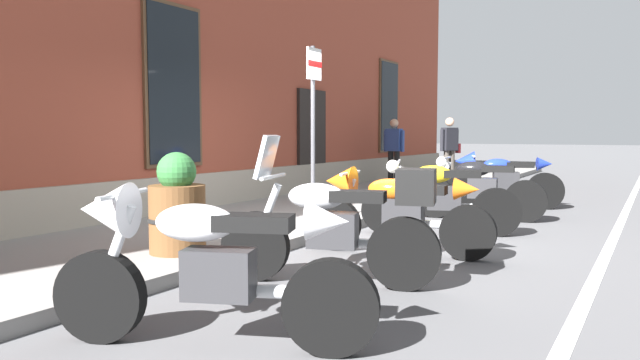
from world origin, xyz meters
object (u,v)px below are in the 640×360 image
object	(u,v)px
motorcycle_black_naked	(478,189)
motorcycle_blue_sport	(498,178)
motorcycle_yellow_naked	(439,198)
barrel_planter	(177,209)
motorcycle_silver_touring	(339,224)
parking_sign	(313,108)
pedestrian_blue_top	(394,147)
pedestrian_dark_jacket	(450,146)
motorcycle_white_sport	(198,259)
motorcycle_orange_sport	(391,206)

from	to	relation	value
motorcycle_black_naked	motorcycle_blue_sport	distance (m)	1.57
motorcycle_yellow_naked	barrel_planter	distance (m)	3.58
motorcycle_yellow_naked	motorcycle_blue_sport	xyz separation A→B (m)	(3.22, -0.04, 0.07)
motorcycle_silver_touring	parking_sign	world-z (taller)	parking_sign
pedestrian_blue_top	barrel_planter	size ratio (longest dim) A/B	1.53
motorcycle_silver_touring	pedestrian_dark_jacket	size ratio (longest dim) A/B	1.22
motorcycle_silver_touring	pedestrian_blue_top	size ratio (longest dim) A/B	1.24
motorcycle_silver_touring	motorcycle_black_naked	world-z (taller)	motorcycle_silver_touring
pedestrian_dark_jacket	motorcycle_silver_touring	bearing A→B (deg)	-167.82
motorcycle_black_naked	motorcycle_blue_sport	xyz separation A→B (m)	(1.57, 0.05, 0.07)
motorcycle_blue_sport	barrel_planter	distance (m)	6.59
motorcycle_white_sport	motorcycle_silver_touring	distance (m)	1.80
motorcycle_blue_sport	motorcycle_black_naked	bearing A→B (deg)	-178.09
motorcycle_blue_sport	motorcycle_silver_touring	bearing A→B (deg)	-179.36
motorcycle_black_naked	parking_sign	size ratio (longest dim) A/B	0.83
motorcycle_white_sport	pedestrian_blue_top	size ratio (longest dim) A/B	1.28
motorcycle_orange_sport	motorcycle_black_naked	bearing A→B (deg)	-2.23
motorcycle_black_naked	pedestrian_blue_top	size ratio (longest dim) A/B	1.28
motorcycle_silver_touring	barrel_planter	world-z (taller)	motorcycle_silver_touring
pedestrian_blue_top	barrel_planter	world-z (taller)	pedestrian_blue_top
motorcycle_blue_sport	barrel_planter	world-z (taller)	barrel_planter
motorcycle_yellow_naked	parking_sign	size ratio (longest dim) A/B	0.83
pedestrian_dark_jacket	parking_sign	distance (m)	7.24
parking_sign	barrel_planter	bearing A→B (deg)	179.44
motorcycle_black_naked	pedestrian_dark_jacket	xyz separation A→B (m)	(5.13, 2.10, 0.55)
motorcycle_yellow_naked	motorcycle_blue_sport	world-z (taller)	motorcycle_blue_sport
motorcycle_white_sport	motorcycle_orange_sport	distance (m)	3.31
motorcycle_white_sport	motorcycle_yellow_naked	xyz separation A→B (m)	(4.83, 0.06, -0.08)
motorcycle_orange_sport	motorcycle_black_naked	distance (m)	3.17
motorcycle_black_naked	pedestrian_dark_jacket	distance (m)	5.57
pedestrian_dark_jacket	parking_sign	size ratio (longest dim) A/B	0.66
motorcycle_yellow_naked	pedestrian_dark_jacket	world-z (taller)	pedestrian_dark_jacket
motorcycle_white_sport	motorcycle_blue_sport	size ratio (longest dim) A/B	1.01
motorcycle_blue_sport	motorcycle_orange_sport	bearing A→B (deg)	179.14
motorcycle_orange_sport	motorcycle_blue_sport	bearing A→B (deg)	-0.86
motorcycle_blue_sport	parking_sign	size ratio (longest dim) A/B	0.82
motorcycle_orange_sport	motorcycle_black_naked	size ratio (longest dim) A/B	1.04
pedestrian_dark_jacket	barrel_planter	xyz separation A→B (m)	(-9.91, -0.28, -0.45)
motorcycle_black_naked	motorcycle_yellow_naked	bearing A→B (deg)	176.97
motorcycle_blue_sport	pedestrian_dark_jacket	bearing A→B (deg)	29.86
motorcycle_white_sport	pedestrian_dark_jacket	world-z (taller)	pedestrian_dark_jacket
motorcycle_yellow_naked	pedestrian_blue_top	xyz separation A→B (m)	(6.12, 3.23, 0.53)
motorcycle_blue_sport	parking_sign	distance (m)	4.19
motorcycle_white_sport	motorcycle_yellow_naked	distance (m)	4.83
motorcycle_orange_sport	parking_sign	distance (m)	2.31
motorcycle_yellow_naked	motorcycle_black_naked	world-z (taller)	motorcycle_yellow_naked
motorcycle_white_sport	motorcycle_blue_sport	distance (m)	8.05
motorcycle_black_naked	pedestrian_dark_jacket	world-z (taller)	pedestrian_dark_jacket
motorcycle_white_sport	pedestrian_dark_jacket	size ratio (longest dim) A/B	1.25
motorcycle_black_naked	pedestrian_blue_top	xyz separation A→B (m)	(4.47, 3.32, 0.53)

